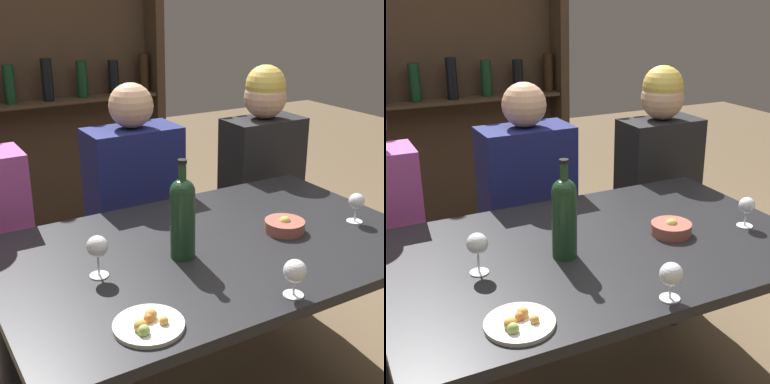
{
  "view_description": "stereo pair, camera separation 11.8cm",
  "coord_description": "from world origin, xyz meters",
  "views": [
    {
      "loc": [
        -0.91,
        -1.4,
        1.58
      ],
      "look_at": [
        0.0,
        0.14,
        0.92
      ],
      "focal_mm": 50.0,
      "sensor_mm": 36.0,
      "label": 1
    },
    {
      "loc": [
        -0.8,
        -1.46,
        1.58
      ],
      "look_at": [
        0.0,
        0.14,
        0.92
      ],
      "focal_mm": 50.0,
      "sensor_mm": 36.0,
      "label": 2
    }
  ],
  "objects": [
    {
      "name": "seated_person_right",
      "position": [
        0.7,
        0.63,
        0.62
      ],
      "size": [
        0.39,
        0.22,
        1.27
      ],
      "color": "#26262B",
      "rests_on": "ground_plane"
    },
    {
      "name": "food_plate_0",
      "position": [
        -0.41,
        -0.33,
        0.78
      ],
      "size": [
        0.19,
        0.19,
        0.04
      ],
      "color": "silver",
      "rests_on": "dining_table"
    },
    {
      "name": "dining_table",
      "position": [
        0.0,
        0.0,
        0.71
      ],
      "size": [
        1.47,
        0.92,
        0.77
      ],
      "color": "black",
      "rests_on": "ground_plane"
    },
    {
      "name": "wine_glass_2",
      "position": [
        0.57,
        -0.11,
        0.84
      ],
      "size": [
        0.06,
        0.06,
        0.11
      ],
      "color": "silver",
      "rests_on": "dining_table"
    },
    {
      "name": "seated_person_center",
      "position": [
        -0.01,
        0.63,
        0.58
      ],
      "size": [
        0.4,
        0.22,
        1.24
      ],
      "color": "#26262B",
      "rests_on": "ground_plane"
    },
    {
      "name": "snack_bowl",
      "position": [
        0.29,
        -0.04,
        0.79
      ],
      "size": [
        0.15,
        0.15,
        0.06
      ],
      "color": "#995142",
      "rests_on": "dining_table"
    },
    {
      "name": "wine_rack_wall",
      "position": [
        -0.0,
        1.95,
        1.2
      ],
      "size": [
        1.54,
        0.21,
        2.36
      ],
      "color": "#38281C",
      "rests_on": "ground_plane"
    },
    {
      "name": "wine_bottle",
      "position": [
        -0.13,
        -0.02,
        0.91
      ],
      "size": [
        0.08,
        0.08,
        0.33
      ],
      "color": "#19381E",
      "rests_on": "dining_table"
    },
    {
      "name": "wine_glass_0",
      "position": [
        0.02,
        -0.4,
        0.84
      ],
      "size": [
        0.07,
        0.07,
        0.11
      ],
      "color": "silver",
      "rests_on": "dining_table"
    },
    {
      "name": "wine_glass_1",
      "position": [
        -0.42,
        -0.01,
        0.86
      ],
      "size": [
        0.07,
        0.07,
        0.13
      ],
      "color": "silver",
      "rests_on": "dining_table"
    }
  ]
}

